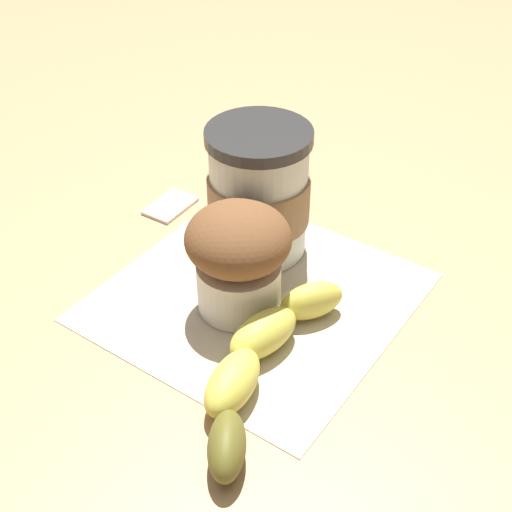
% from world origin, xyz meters
% --- Properties ---
extents(ground_plane, '(3.00, 3.00, 0.00)m').
position_xyz_m(ground_plane, '(0.00, 0.00, 0.00)').
color(ground_plane, tan).
extents(paper_napkin, '(0.29, 0.29, 0.00)m').
position_xyz_m(paper_napkin, '(0.00, 0.00, 0.00)').
color(paper_napkin, beige).
rests_on(paper_napkin, ground_plane).
extents(coffee_cup, '(0.09, 0.09, 0.12)m').
position_xyz_m(coffee_cup, '(-0.05, 0.04, 0.06)').
color(coffee_cup, silver).
rests_on(coffee_cup, paper_napkin).
extents(muffin, '(0.08, 0.08, 0.09)m').
position_xyz_m(muffin, '(-0.00, -0.02, 0.05)').
color(muffin, white).
rests_on(muffin, paper_napkin).
extents(banana, '(0.12, 0.19, 0.03)m').
position_xyz_m(banana, '(0.07, -0.05, 0.02)').
color(banana, '#D6CC4C').
rests_on(banana, paper_napkin).
extents(sugar_packet, '(0.05, 0.06, 0.01)m').
position_xyz_m(sugar_packet, '(-0.15, 0.02, 0.00)').
color(sugar_packet, white).
rests_on(sugar_packet, ground_plane).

